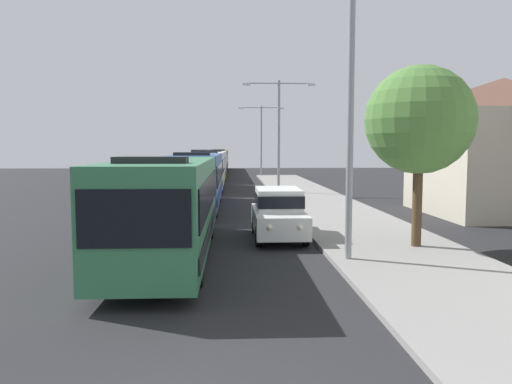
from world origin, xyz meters
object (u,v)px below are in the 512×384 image
bus_lead (169,203)px  box_truck_oncoming (199,159)px  white_suv (278,211)px  streetlamp_mid (279,125)px  bus_tail_end (220,159)px  bus_middle (208,169)px  bus_second_in_line (197,179)px  streetlamp_near (351,87)px  roadside_tree (419,120)px  bus_rear (217,161)px  bus_fourth_in_line (214,164)px  streetlamp_far (261,133)px

bus_lead → box_truck_oncoming: (-3.30, 64.98, 0.02)m
white_suv → streetlamp_mid: streetlamp_mid is taller
bus_tail_end → streetlamp_mid: (5.40, -41.60, 3.44)m
box_truck_oncoming → streetlamp_mid: bearing=-78.7°
bus_lead → bus_middle: size_ratio=1.02×
bus_tail_end → streetlamp_mid: bearing=-82.6°
bus_second_in_line → streetlamp_near: 15.27m
roadside_tree → box_truck_oncoming: bearing=100.1°
bus_rear → roadside_tree: (8.11, -50.02, 2.63)m
bus_lead → streetlamp_near: (5.40, -1.19, 3.48)m
bus_fourth_in_line → streetlamp_far: 8.50m
bus_tail_end → white_suv: 60.01m
streetlamp_near → streetlamp_far: (0.00, 44.96, -0.03)m
streetlamp_near → streetlamp_far: streetlamp_near is taller
streetlamp_far → streetlamp_near: bearing=-90.0°
bus_rear → box_truck_oncoming: 14.75m
streetlamp_near → bus_second_in_line: bearing=111.3°
streetlamp_mid → roadside_tree: (2.71, -20.70, -0.81)m
bus_middle → roadside_tree: size_ratio=1.86×
bus_middle → bus_tail_end: 37.31m
roadside_tree → bus_tail_end: bearing=97.4°
bus_fourth_in_line → streetlamp_far: size_ratio=1.48×
streetlamp_far → roadside_tree: (2.71, -43.18, -0.82)m
streetlamp_mid → streetlamp_far: streetlamp_far is taller
bus_fourth_in_line → box_truck_oncoming: 27.01m
bus_fourth_in_line → bus_tail_end: size_ratio=1.04×
box_truck_oncoming → streetlamp_far: (8.70, -21.22, 3.43)m
streetlamp_mid → bus_rear: bearing=100.4°
white_suv → bus_second_in_line: bearing=110.9°
streetlamp_near → white_suv: bearing=112.1°
bus_fourth_in_line → roadside_tree: roadside_tree is taller
bus_second_in_line → streetlamp_mid: size_ratio=1.49×
bus_middle → bus_fourth_in_line: (0.00, 12.60, 0.00)m
bus_middle → streetlamp_mid: size_ratio=1.35×
bus_rear → bus_second_in_line: bearing=-90.0°
box_truck_oncoming → bus_tail_end: bearing=-32.4°
bus_tail_end → bus_second_in_line: bearing=-90.0°
bus_fourth_in_line → streetlamp_mid: bearing=-72.3°
roadside_tree → bus_middle: bearing=108.0°
bus_lead → box_truck_oncoming: size_ratio=1.50×
bus_middle → streetlamp_near: bearing=-78.6°
streetlamp_mid → streetlamp_far: 22.48m
white_suv → streetlamp_near: bearing=-67.9°
bus_fourth_in_line → white_suv: bearing=-84.0°
box_truck_oncoming → roadside_tree: 65.45m
streetlamp_far → roadside_tree: 43.27m
bus_middle → bus_rear: (0.00, 25.04, 0.00)m
bus_tail_end → roadside_tree: bearing=-82.6°
bus_tail_end → roadside_tree: (8.11, -62.29, 2.63)m
streetlamp_near → bus_tail_end: bearing=94.8°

